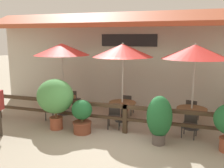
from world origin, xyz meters
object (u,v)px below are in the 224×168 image
object	(u,v)px
chair_middle_wallside	(127,104)
potted_plant_corner_fern	(55,97)
dining_table_near	(64,100)
chair_far_streetside	(190,123)
chair_near_streetside	(54,108)
potted_plant_broad_leaf	(82,116)
chair_far_wallside	(192,110)
chair_near_wallside	(74,99)
patio_umbrella_far	(195,52)
chair_middle_streetside	(114,115)
potted_plant_small_flowering	(159,118)
patio_umbrella_middle	(123,50)
dining_table_middle	(122,106)
patio_umbrella_near	(62,49)
dining_table_far	(192,112)

from	to	relation	value
chair_middle_wallside	potted_plant_corner_fern	distance (m)	3.10
dining_table_near	chair_far_streetside	distance (m)	5.09
chair_near_streetside	potted_plant_broad_leaf	xyz separation A→B (m)	(1.61, -0.92, 0.14)
dining_table_near	chair_far_streetside	xyz separation A→B (m)	(5.00, -0.94, -0.12)
chair_middle_wallside	chair_far_streetside	size ratio (longest dim) A/B	1.00
chair_far_streetside	chair_far_wallside	world-z (taller)	same
chair_near_wallside	patio_umbrella_far	distance (m)	5.53
chair_middle_streetside	potted_plant_small_flowering	world-z (taller)	potted_plant_small_flowering
patio_umbrella_middle	chair_middle_wallside	size ratio (longest dim) A/B	3.53
dining_table_middle	potted_plant_small_flowering	xyz separation A→B (m)	(1.60, -1.71, 0.21)
patio_umbrella_near	potted_plant_broad_leaf	world-z (taller)	patio_umbrella_near
patio_umbrella_far	potted_plant_corner_fern	xyz separation A→B (m)	(-4.43, -1.49, -1.54)
dining_table_middle	patio_umbrella_far	xyz separation A→B (m)	(2.50, -0.05, 2.07)
patio_umbrella_near	chair_far_wallside	xyz separation A→B (m)	(5.05, 0.62, -2.20)
chair_middle_wallside	dining_table_far	world-z (taller)	chair_middle_wallside
chair_near_streetside	chair_far_wallside	xyz separation A→B (m)	(5.03, 1.42, 0.00)
patio_umbrella_near	chair_near_streetside	size ratio (longest dim) A/B	3.53
chair_middle_streetside	potted_plant_broad_leaf	world-z (taller)	potted_plant_broad_leaf
chair_near_wallside	chair_far_wallside	distance (m)	5.00
potted_plant_small_flowering	potted_plant_corner_fern	bearing A→B (deg)	177.18
patio_umbrella_near	potted_plant_small_flowering	xyz separation A→B (m)	(4.14, -1.82, -1.86)
chair_far_wallside	potted_plant_corner_fern	bearing A→B (deg)	41.72
patio_umbrella_far	chair_middle_streetside	bearing A→B (deg)	-163.89
chair_near_wallside	potted_plant_corner_fern	size ratio (longest dim) A/B	0.48
chair_middle_wallside	dining_table_far	xyz separation A→B (m)	(2.50, -0.84, 0.12)
chair_middle_streetside	patio_umbrella_far	bearing A→B (deg)	3.66
chair_near_wallside	dining_table_far	distance (m)	5.07
patio_umbrella_near	chair_near_streetside	xyz separation A→B (m)	(0.01, -0.80, -2.20)
chair_middle_streetside	chair_far_streetside	bearing A→B (deg)	-13.28
patio_umbrella_near	chair_far_streetside	xyz separation A→B (m)	(5.00, -0.94, -2.20)
potted_plant_corner_fern	patio_umbrella_middle	bearing A→B (deg)	38.54
chair_far_streetside	patio_umbrella_far	bearing A→B (deg)	97.32
chair_far_streetside	dining_table_middle	bearing A→B (deg)	171.29
patio_umbrella_middle	potted_plant_broad_leaf	world-z (taller)	patio_umbrella_middle
chair_middle_wallside	chair_far_wallside	size ratio (longest dim) A/B	1.00
patio_umbrella_middle	chair_far_wallside	xyz separation A→B (m)	(2.51, 0.73, -2.20)
patio_umbrella_near	chair_middle_wallside	xyz separation A→B (m)	(2.53, 0.68, -2.20)
dining_table_near	dining_table_middle	world-z (taller)	same
chair_far_streetside	chair_far_wallside	xyz separation A→B (m)	(0.05, 1.56, 0.00)
patio_umbrella_middle	chair_far_wallside	distance (m)	3.41
patio_umbrella_near	chair_far_wallside	distance (m)	5.54
chair_near_streetside	potted_plant_broad_leaf	world-z (taller)	potted_plant_broad_leaf
dining_table_near	chair_far_streetside	bearing A→B (deg)	-10.64
chair_middle_wallside	chair_far_wallside	bearing A→B (deg)	179.82
chair_middle_streetside	dining_table_middle	bearing A→B (deg)	72.35
potted_plant_broad_leaf	chair_near_streetside	bearing A→B (deg)	150.05
dining_table_middle	dining_table_far	size ratio (longest dim) A/B	1.00
chair_far_wallside	potted_plant_small_flowering	world-z (taller)	potted_plant_small_flowering
dining_table_near	dining_table_far	world-z (taller)	same
chair_middle_wallside	patio_umbrella_far	xyz separation A→B (m)	(2.50, -0.84, 2.20)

